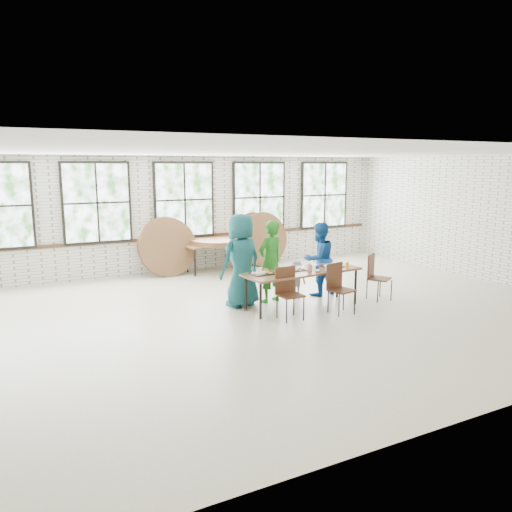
{
  "coord_description": "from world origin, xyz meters",
  "views": [
    {
      "loc": [
        -4.34,
        -7.94,
        2.78
      ],
      "look_at": [
        0.0,
        0.4,
        1.05
      ],
      "focal_mm": 35.0,
      "sensor_mm": 36.0,
      "label": 1
    }
  ],
  "objects_px": {
    "chair_near_left": "(288,288)",
    "chair_near_right": "(338,284)",
    "storage_table": "(219,246)",
    "dining_table": "(302,273)"
  },
  "relations": [
    {
      "from": "chair_near_right",
      "to": "storage_table",
      "type": "xyz_separation_m",
      "value": [
        -0.52,
        4.46,
        0.13
      ]
    },
    {
      "from": "chair_near_left",
      "to": "chair_near_right",
      "type": "relative_size",
      "value": 1.0
    },
    {
      "from": "chair_near_left",
      "to": "chair_near_right",
      "type": "distance_m",
      "value": 1.03
    },
    {
      "from": "chair_near_left",
      "to": "storage_table",
      "type": "bearing_deg",
      "value": 82.81
    },
    {
      "from": "dining_table",
      "to": "storage_table",
      "type": "bearing_deg",
      "value": 87.66
    },
    {
      "from": "chair_near_right",
      "to": "storage_table",
      "type": "relative_size",
      "value": 0.51
    },
    {
      "from": "chair_near_left",
      "to": "chair_near_right",
      "type": "height_order",
      "value": "same"
    },
    {
      "from": "chair_near_left",
      "to": "storage_table",
      "type": "height_order",
      "value": "chair_near_left"
    },
    {
      "from": "dining_table",
      "to": "chair_near_left",
      "type": "xyz_separation_m",
      "value": [
        -0.61,
        -0.46,
        -0.13
      ]
    },
    {
      "from": "dining_table",
      "to": "storage_table",
      "type": "distance_m",
      "value": 3.86
    }
  ]
}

